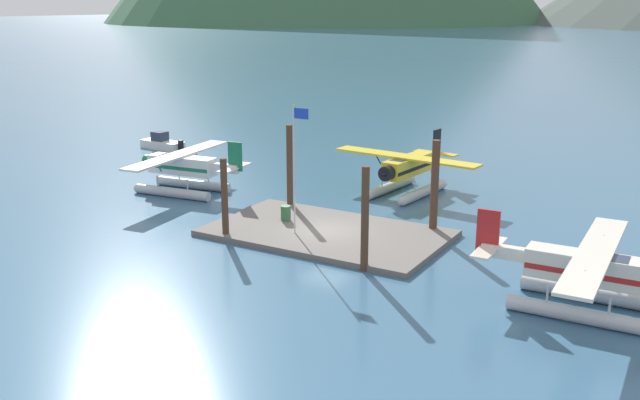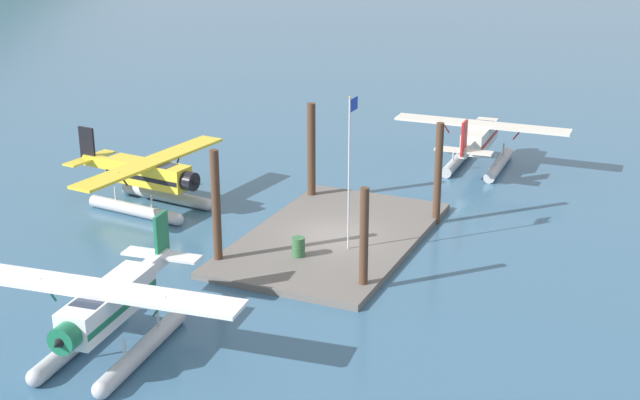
{
  "view_description": "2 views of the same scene",
  "coord_description": "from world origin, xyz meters",
  "px_view_note": "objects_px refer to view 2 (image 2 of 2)",
  "views": [
    {
      "loc": [
        18.77,
        -32.77,
        12.48
      ],
      "look_at": [
        -0.48,
        0.1,
        1.95
      ],
      "focal_mm": 40.11,
      "sensor_mm": 36.0,
      "label": 1
    },
    {
      "loc": [
        -35.18,
        -14.98,
        15.56
      ],
      "look_at": [
        -1.63,
        -0.03,
        2.58
      ],
      "focal_mm": 48.76,
      "sensor_mm": 36.0,
      "label": 2
    }
  ],
  "objects_px": {
    "flagpole": "(350,157)",
    "seaplane_yellow_bow_centre": "(149,180)",
    "seaplane_cream_stbd_aft": "(479,142)",
    "fuel_drum": "(298,247)",
    "seaplane_white_port_fwd": "(109,313)"
  },
  "relations": [
    {
      "from": "flagpole",
      "to": "seaplane_white_port_fwd",
      "type": "bearing_deg",
      "value": 159.86
    },
    {
      "from": "seaplane_white_port_fwd",
      "to": "flagpole",
      "type": "bearing_deg",
      "value": -20.14
    },
    {
      "from": "flagpole",
      "to": "seaplane_yellow_bow_centre",
      "type": "bearing_deg",
      "value": 83.27
    },
    {
      "from": "seaplane_white_port_fwd",
      "to": "seaplane_cream_stbd_aft",
      "type": "relative_size",
      "value": 1.01
    },
    {
      "from": "seaplane_cream_stbd_aft",
      "to": "flagpole",
      "type": "bearing_deg",
      "value": 172.36
    },
    {
      "from": "flagpole",
      "to": "seaplane_yellow_bow_centre",
      "type": "height_order",
      "value": "flagpole"
    },
    {
      "from": "seaplane_cream_stbd_aft",
      "to": "seaplane_yellow_bow_centre",
      "type": "xyz_separation_m",
      "value": [
        -14.08,
        13.83,
        0.0
      ]
    },
    {
      "from": "seaplane_yellow_bow_centre",
      "to": "flagpole",
      "type": "bearing_deg",
      "value": -96.73
    },
    {
      "from": "flagpole",
      "to": "seaplane_cream_stbd_aft",
      "type": "xyz_separation_m",
      "value": [
        15.46,
        -2.07,
        -3.05
      ]
    },
    {
      "from": "fuel_drum",
      "to": "flagpole",
      "type": "bearing_deg",
      "value": -43.2
    },
    {
      "from": "seaplane_yellow_bow_centre",
      "to": "seaplane_white_port_fwd",
      "type": "bearing_deg",
      "value": -150.81
    },
    {
      "from": "flagpole",
      "to": "seaplane_yellow_bow_centre",
      "type": "distance_m",
      "value": 12.22
    },
    {
      "from": "fuel_drum",
      "to": "seaplane_yellow_bow_centre",
      "type": "distance_m",
      "value": 10.59
    },
    {
      "from": "fuel_drum",
      "to": "seaplane_yellow_bow_centre",
      "type": "relative_size",
      "value": 0.08
    },
    {
      "from": "flagpole",
      "to": "fuel_drum",
      "type": "bearing_deg",
      "value": 136.8
    }
  ]
}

